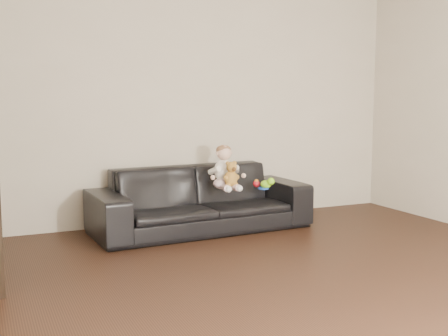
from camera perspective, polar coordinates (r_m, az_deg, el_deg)
name	(u,v)px	position (r m, az deg, el deg)	size (l,w,h in m)	color
floor	(333,300)	(3.95, 11.00, -13.06)	(5.50, 5.50, 0.00)	black
wall_back	(189,103)	(6.16, -3.57, 6.63)	(5.00, 5.00, 0.00)	beige
sofa	(201,199)	(5.76, -2.39, -3.17)	(2.22, 0.87, 0.65)	black
baby	(225,170)	(5.69, 0.05, -0.21)	(0.32, 0.39, 0.45)	#F5CFD5
teddy_bear	(231,174)	(5.57, 0.73, -0.65)	(0.16, 0.16, 0.25)	#A87830
toy_green	(266,184)	(5.79, 4.27, -1.67)	(0.10, 0.13, 0.09)	#8EEC1B
toy_rattle	(256,184)	(5.87, 3.31, -1.61)	(0.07, 0.07, 0.07)	red
toy_blue_disc	(263,188)	(5.77, 4.02, -2.07)	(0.11, 0.11, 0.02)	blue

